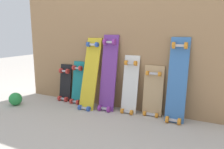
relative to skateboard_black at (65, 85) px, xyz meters
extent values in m
plane|color=#B2AAA0|center=(0.75, 0.01, -0.22)|extent=(12.00, 12.00, 0.00)
cube|color=#99724C|center=(0.75, 0.08, 0.58)|extent=(2.74, 0.04, 1.60)
cube|color=black|center=(0.00, 0.01, 0.00)|extent=(0.18, 0.10, 0.56)
cube|color=#B7B7BF|center=(0.00, -0.04, -0.19)|extent=(0.08, 0.04, 0.03)
cube|color=#B7B7BF|center=(0.00, 0.01, 0.19)|extent=(0.08, 0.04, 0.03)
cylinder|color=red|center=(-0.06, -0.06, -0.18)|extent=(0.03, 0.07, 0.07)
cylinder|color=red|center=(0.06, -0.06, -0.18)|extent=(0.03, 0.07, 0.07)
cylinder|color=red|center=(-0.06, 0.00, 0.19)|extent=(0.03, 0.07, 0.07)
cylinder|color=red|center=(0.06, 0.00, 0.19)|extent=(0.03, 0.07, 0.07)
cube|color=#197A7F|center=(0.21, 0.00, 0.02)|extent=(0.16, 0.12, 0.61)
cube|color=#B7B7BF|center=(0.21, -0.06, -0.19)|extent=(0.07, 0.04, 0.03)
cube|color=#B7B7BF|center=(0.21, 0.01, 0.25)|extent=(0.07, 0.04, 0.03)
cylinder|color=red|center=(0.16, -0.08, -0.19)|extent=(0.03, 0.06, 0.06)
cylinder|color=red|center=(0.27, -0.08, -0.19)|extent=(0.03, 0.06, 0.06)
cylinder|color=red|center=(0.16, -0.01, 0.25)|extent=(0.03, 0.06, 0.06)
cylinder|color=red|center=(0.27, -0.01, 0.25)|extent=(0.03, 0.06, 0.06)
cube|color=gold|center=(0.46, -0.08, 0.17)|extent=(0.20, 0.28, 0.92)
cube|color=#B7B7BF|center=(0.46, -0.21, -0.19)|extent=(0.09, 0.04, 0.03)
cube|color=#B7B7BF|center=(0.46, 0.00, 0.56)|extent=(0.09, 0.04, 0.03)
cylinder|color=#3359B2|center=(0.40, -0.23, -0.19)|extent=(0.03, 0.06, 0.06)
cylinder|color=#3359B2|center=(0.52, -0.23, -0.19)|extent=(0.03, 0.06, 0.06)
cylinder|color=#3359B2|center=(0.40, -0.01, 0.56)|extent=(0.03, 0.06, 0.06)
cylinder|color=#3359B2|center=(0.52, -0.01, 0.56)|extent=(0.03, 0.06, 0.06)
cube|color=#6B338C|center=(0.69, -0.03, 0.20)|extent=(0.20, 0.19, 0.96)
cube|color=#B7B7BF|center=(0.69, -0.13, -0.19)|extent=(0.09, 0.04, 0.03)
cube|color=#B7B7BF|center=(0.69, 0.01, 0.59)|extent=(0.09, 0.04, 0.03)
cylinder|color=purple|center=(0.63, -0.15, -0.18)|extent=(0.03, 0.07, 0.07)
cylinder|color=purple|center=(0.75, -0.15, -0.18)|extent=(0.03, 0.07, 0.07)
cylinder|color=purple|center=(0.63, -0.01, 0.59)|extent=(0.03, 0.07, 0.07)
cylinder|color=purple|center=(0.75, -0.01, 0.59)|extent=(0.03, 0.07, 0.07)
cube|color=silver|center=(0.96, -0.01, 0.08)|extent=(0.18, 0.14, 0.73)
cube|color=#B7B7BF|center=(0.96, -0.09, -0.19)|extent=(0.08, 0.04, 0.03)
cube|color=#B7B7BF|center=(0.96, 0.01, 0.36)|extent=(0.08, 0.04, 0.03)
cylinder|color=orange|center=(0.91, -0.10, -0.19)|extent=(0.03, 0.05, 0.05)
cylinder|color=orange|center=(1.02, -0.10, -0.19)|extent=(0.03, 0.05, 0.05)
cylinder|color=orange|center=(0.91, -0.01, 0.36)|extent=(0.03, 0.05, 0.05)
cylinder|color=orange|center=(1.02, -0.01, 0.36)|extent=(0.03, 0.05, 0.05)
cube|color=tan|center=(1.23, 0.01, 0.03)|extent=(0.22, 0.09, 0.63)
cube|color=#B7B7BF|center=(1.23, -0.04, -0.19)|extent=(0.10, 0.04, 0.03)
cube|color=#B7B7BF|center=(1.23, 0.02, 0.26)|extent=(0.10, 0.04, 0.03)
cylinder|color=orange|center=(1.16, -0.06, -0.19)|extent=(0.03, 0.05, 0.05)
cylinder|color=orange|center=(1.30, -0.06, -0.19)|extent=(0.03, 0.05, 0.05)
cylinder|color=orange|center=(1.16, 0.00, 0.26)|extent=(0.03, 0.05, 0.05)
cylinder|color=orange|center=(1.30, 0.00, 0.26)|extent=(0.03, 0.05, 0.05)
cube|color=#386BAD|center=(1.49, -0.03, 0.19)|extent=(0.20, 0.18, 0.94)
cube|color=#B7B7BF|center=(1.49, -0.12, -0.19)|extent=(0.09, 0.04, 0.03)
cube|color=#B7B7BF|center=(1.49, 0.01, 0.57)|extent=(0.09, 0.04, 0.03)
cylinder|color=orange|center=(1.43, -0.14, -0.18)|extent=(0.03, 0.07, 0.07)
cylinder|color=orange|center=(1.55, -0.14, -0.18)|extent=(0.03, 0.07, 0.07)
cylinder|color=orange|center=(1.43, 0.00, 0.58)|extent=(0.03, 0.07, 0.07)
cylinder|color=orange|center=(1.55, 0.00, 0.58)|extent=(0.03, 0.07, 0.07)
sphere|color=#268C3F|center=(-0.44, -0.46, -0.14)|extent=(0.16, 0.16, 0.16)
camera|label=1|loc=(1.89, -2.32, 0.71)|focal=35.32mm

